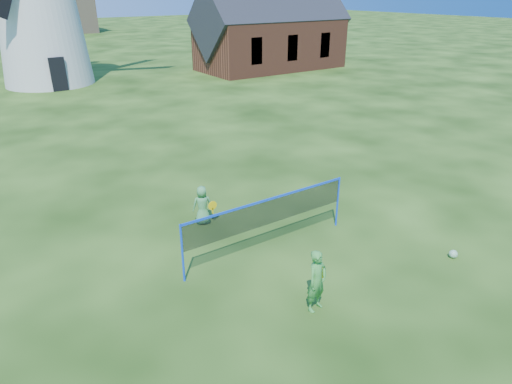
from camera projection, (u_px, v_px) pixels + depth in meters
The scene contains 6 objects.
ground at pixel (260, 250), 12.24m from camera, with size 220.00×220.00×0.00m, color black.
chapel at pixel (271, 32), 38.80m from camera, with size 12.82×6.22×10.84m.
badminton_net at pixel (269, 213), 11.78m from camera, with size 5.05×0.05×1.55m.
player_girl at pixel (317, 281), 9.73m from camera, with size 0.72×0.45×1.46m.
player_boy at pixel (202, 205), 13.43m from camera, with size 0.70×0.55×1.19m.
play_ball at pixel (453, 254), 11.87m from camera, with size 0.22×0.22×0.22m, color green.
Camera 1 is at (-6.03, -8.60, 6.47)m, focal length 31.74 mm.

